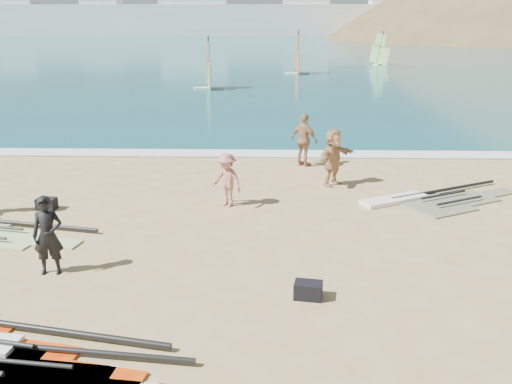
{
  "coord_description": "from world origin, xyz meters",
  "views": [
    {
      "loc": [
        1.07,
        -10.04,
        5.38
      ],
      "look_at": [
        0.68,
        4.0,
        1.0
      ],
      "focal_mm": 40.0,
      "sensor_mm": 36.0,
      "label": 1
    }
  ],
  "objects_px": {
    "beachgoer_right": "(333,157)",
    "gear_bag_far": "(308,290)",
    "rig_orange": "(431,199)",
    "gear_bag_near": "(47,204)",
    "person_wetsuit": "(48,236)",
    "beachgoer_back": "(304,140)",
    "beachgoer_mid": "(227,180)"
  },
  "relations": [
    {
      "from": "beachgoer_right",
      "to": "gear_bag_far",
      "type": "bearing_deg",
      "value": -149.14
    },
    {
      "from": "rig_orange",
      "to": "gear_bag_near",
      "type": "relative_size",
      "value": 9.84
    },
    {
      "from": "person_wetsuit",
      "to": "beachgoer_back",
      "type": "height_order",
      "value": "beachgoer_back"
    },
    {
      "from": "beachgoer_mid",
      "to": "person_wetsuit",
      "type": "bearing_deg",
      "value": -90.52
    },
    {
      "from": "beachgoer_right",
      "to": "person_wetsuit",
      "type": "bearing_deg",
      "value": 175.64
    },
    {
      "from": "gear_bag_far",
      "to": "beachgoer_right",
      "type": "height_order",
      "value": "beachgoer_right"
    },
    {
      "from": "rig_orange",
      "to": "beachgoer_right",
      "type": "bearing_deg",
      "value": 120.87
    },
    {
      "from": "gear_bag_far",
      "to": "person_wetsuit",
      "type": "xyz_separation_m",
      "value": [
        -5.51,
        0.99,
        0.71
      ]
    },
    {
      "from": "rig_orange",
      "to": "beachgoer_right",
      "type": "xyz_separation_m",
      "value": [
        -2.8,
        1.66,
        0.89
      ]
    },
    {
      "from": "rig_orange",
      "to": "person_wetsuit",
      "type": "distance_m",
      "value": 10.97
    },
    {
      "from": "gear_bag_near",
      "to": "beachgoer_mid",
      "type": "bearing_deg",
      "value": 5.05
    },
    {
      "from": "rig_orange",
      "to": "beachgoer_back",
      "type": "relative_size",
      "value": 2.65
    },
    {
      "from": "gear_bag_far",
      "to": "beachgoer_back",
      "type": "relative_size",
      "value": 0.28
    },
    {
      "from": "rig_orange",
      "to": "gear_bag_far",
      "type": "bearing_deg",
      "value": -151.43
    },
    {
      "from": "rig_orange",
      "to": "beachgoer_right",
      "type": "height_order",
      "value": "beachgoer_right"
    },
    {
      "from": "beachgoer_mid",
      "to": "beachgoer_right",
      "type": "distance_m",
      "value": 4.02
    },
    {
      "from": "gear_bag_far",
      "to": "beachgoer_right",
      "type": "bearing_deg",
      "value": 80.89
    },
    {
      "from": "person_wetsuit",
      "to": "beachgoer_mid",
      "type": "relative_size",
      "value": 1.1
    },
    {
      "from": "gear_bag_near",
      "to": "beachgoer_right",
      "type": "xyz_separation_m",
      "value": [
        8.5,
        2.74,
        0.77
      ]
    },
    {
      "from": "person_wetsuit",
      "to": "beachgoer_back",
      "type": "distance_m",
      "value": 11.12
    },
    {
      "from": "beachgoer_mid",
      "to": "beachgoer_right",
      "type": "bearing_deg",
      "value": 70.65
    },
    {
      "from": "beachgoer_right",
      "to": "beachgoer_mid",
      "type": "bearing_deg",
      "value": 164.5
    },
    {
      "from": "gear_bag_far",
      "to": "beachgoer_right",
      "type": "distance_m",
      "value": 8.07
    },
    {
      "from": "person_wetsuit",
      "to": "beachgoer_mid",
      "type": "bearing_deg",
      "value": 45.89
    },
    {
      "from": "gear_bag_far",
      "to": "person_wetsuit",
      "type": "distance_m",
      "value": 5.64
    },
    {
      "from": "gear_bag_far",
      "to": "beachgoer_mid",
      "type": "xyz_separation_m",
      "value": [
        -2.04,
        5.65,
        0.63
      ]
    },
    {
      "from": "person_wetsuit",
      "to": "rig_orange",
      "type": "bearing_deg",
      "value": 21.41
    },
    {
      "from": "gear_bag_near",
      "to": "gear_bag_far",
      "type": "height_order",
      "value": "gear_bag_near"
    },
    {
      "from": "gear_bag_near",
      "to": "person_wetsuit",
      "type": "bearing_deg",
      "value": -67.8
    },
    {
      "from": "person_wetsuit",
      "to": "gear_bag_far",
      "type": "bearing_deg",
      "value": -17.62
    },
    {
      "from": "rig_orange",
      "to": "gear_bag_near",
      "type": "xyz_separation_m",
      "value": [
        -11.29,
        -1.08,
        0.12
      ]
    },
    {
      "from": "rig_orange",
      "to": "beachgoer_back",
      "type": "distance_m",
      "value": 5.55
    }
  ]
}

